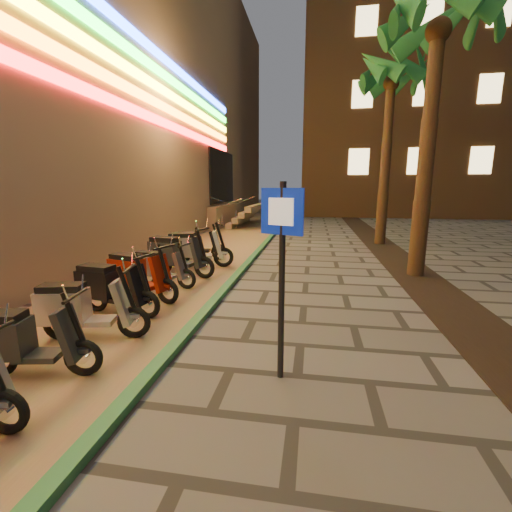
% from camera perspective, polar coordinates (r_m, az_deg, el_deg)
% --- Properties ---
extents(ground, '(120.00, 120.00, 0.00)m').
position_cam_1_polar(ground, '(3.24, -12.68, -32.73)').
color(ground, '#474442').
rests_on(ground, ground).
extents(parking_strip, '(3.40, 60.00, 0.01)m').
position_cam_1_polar(parking_strip, '(12.83, -6.71, 1.34)').
color(parking_strip, '#8C7251').
rests_on(parking_strip, ground).
extents(green_curb, '(0.18, 60.00, 0.10)m').
position_cam_1_polar(green_curb, '(12.46, 0.81, 1.32)').
color(green_curb, '#286B3B').
rests_on(green_curb, ground).
extents(planting_strip, '(1.20, 40.00, 0.02)m').
position_cam_1_polar(planting_strip, '(7.92, 28.74, -6.38)').
color(planting_strip, black).
rests_on(planting_strip, ground).
extents(apartment_block, '(18.00, 16.06, 25.00)m').
position_cam_1_polar(apartment_block, '(36.53, 24.64, 26.81)').
color(apartment_block, brown).
rests_on(apartment_block, ground).
extents(palm_c, '(2.97, 3.02, 6.91)m').
position_cam_1_polar(palm_c, '(10.12, 28.13, 30.37)').
color(palm_c, '#472D19').
rests_on(palm_c, ground).
extents(palm_d, '(2.97, 3.02, 7.16)m').
position_cam_1_polar(palm_d, '(14.84, 21.61, 25.16)').
color(palm_d, '#472D19').
rests_on(palm_d, ground).
extents(pedestrian_sign, '(0.48, 0.21, 2.30)m').
position_cam_1_polar(pedestrian_sign, '(3.83, 4.30, 0.09)').
color(pedestrian_sign, black).
rests_on(pedestrian_sign, ground).
extents(scooter_6, '(1.50, 0.66, 1.06)m').
position_cam_1_polar(scooter_6, '(5.00, -34.55, -11.55)').
color(scooter_6, black).
rests_on(scooter_6, ground).
extents(scooter_7, '(1.59, 0.75, 1.12)m').
position_cam_1_polar(scooter_7, '(5.71, -27.20, -7.78)').
color(scooter_7, black).
rests_on(scooter_7, ground).
extents(scooter_8, '(1.63, 0.66, 1.14)m').
position_cam_1_polar(scooter_8, '(6.63, -23.26, -4.76)').
color(scooter_8, black).
rests_on(scooter_8, ground).
extents(scooter_9, '(1.66, 0.87, 1.18)m').
position_cam_1_polar(scooter_9, '(7.33, -19.32, -2.87)').
color(scooter_9, black).
rests_on(scooter_9, ground).
extents(scooter_10, '(1.48, 0.59, 1.04)m').
position_cam_1_polar(scooter_10, '(8.08, -15.93, -1.79)').
color(scooter_10, black).
rests_on(scooter_10, ground).
extents(scooter_11, '(1.83, 0.82, 1.28)m').
position_cam_1_polar(scooter_11, '(8.96, -13.48, 0.30)').
color(scooter_11, black).
rests_on(scooter_11, ground).
extents(scooter_12, '(1.82, 0.89, 1.29)m').
position_cam_1_polar(scooter_12, '(9.73, -10.57, 1.29)').
color(scooter_12, black).
rests_on(scooter_12, ground).
extents(scooter_13, '(1.61, 0.59, 1.13)m').
position_cam_1_polar(scooter_13, '(10.82, -10.21, 1.96)').
color(scooter_13, black).
rests_on(scooter_13, ground).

